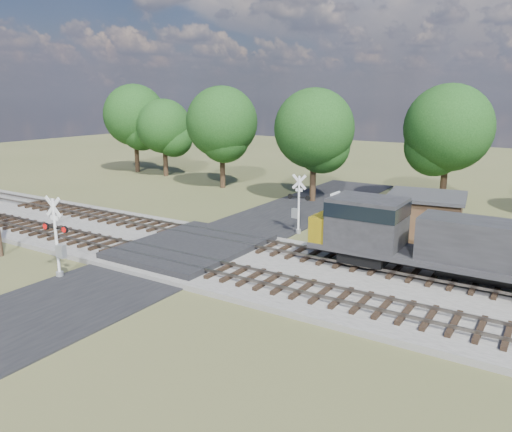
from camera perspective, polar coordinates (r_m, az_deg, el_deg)
The scene contains 10 objects.
ground at distance 31.05m, azimuth -7.88°, elevation -4.42°, with size 160.00×160.00×0.00m, color #454D29.
ballast_bed at distance 26.45m, azimuth 9.82°, elevation -7.42°, with size 140.00×10.00×0.30m, color gray.
road at distance 31.04m, azimuth -7.88°, elevation -4.35°, with size 7.00×60.00×0.08m, color black.
crossing_panel at distance 31.32m, azimuth -7.31°, elevation -3.64°, with size 7.00×9.00×0.62m, color #262628.
track_near at distance 27.57m, azimuth -5.60°, elevation -5.80°, with size 140.00×2.60×0.33m.
track_far at distance 31.46m, azimuth -0.00°, elevation -3.25°, with size 140.00×2.60×0.33m.
crossing_signal_near at distance 28.46m, azimuth -21.68°, elevation -3.05°, with size 1.80×0.40×4.47m.
crossing_signal_far at distance 35.13m, azimuth 4.77°, elevation 0.80°, with size 1.72×0.37×4.25m.
equipment_shed at distance 34.65m, azimuth 18.76°, elevation -0.26°, with size 5.44×5.44×3.28m.
treeline at distance 45.97m, azimuth 15.88°, elevation 9.69°, with size 75.88×11.89×11.26m.
Camera 1 is at (19.22, -22.42, 9.60)m, focal length 35.00 mm.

